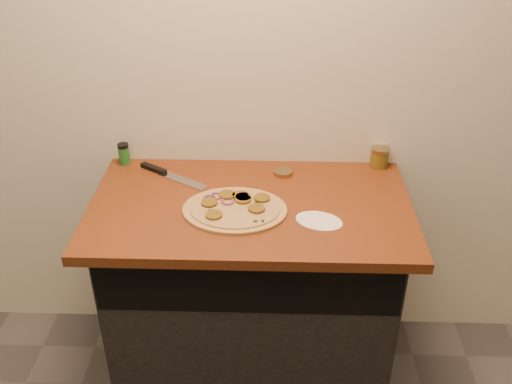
{
  "coord_description": "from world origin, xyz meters",
  "views": [
    {
      "loc": [
        0.08,
        -0.37,
        2.04
      ],
      "look_at": [
        0.02,
        1.41,
        0.95
      ],
      "focal_mm": 40.0,
      "sensor_mm": 36.0,
      "label": 1
    }
  ],
  "objects_px": {
    "chefs_knife": "(167,174)",
    "spice_shaker": "(124,154)",
    "salsa_jar": "(379,157)",
    "pizza": "(235,208)"
  },
  "relations": [
    {
      "from": "pizza",
      "to": "chefs_knife",
      "type": "xyz_separation_m",
      "value": [
        -0.29,
        0.25,
        -0.0
      ]
    },
    {
      "from": "pizza",
      "to": "chefs_knife",
      "type": "height_order",
      "value": "pizza"
    },
    {
      "from": "pizza",
      "to": "salsa_jar",
      "type": "distance_m",
      "value": 0.68
    },
    {
      "from": "salsa_jar",
      "to": "pizza",
      "type": "bearing_deg",
      "value": -148.16
    },
    {
      "from": "chefs_knife",
      "to": "salsa_jar",
      "type": "xyz_separation_m",
      "value": [
        0.86,
        0.11,
        0.04
      ]
    },
    {
      "from": "salsa_jar",
      "to": "spice_shaker",
      "type": "height_order",
      "value": "spice_shaker"
    },
    {
      "from": "pizza",
      "to": "spice_shaker",
      "type": "xyz_separation_m",
      "value": [
        -0.48,
        0.34,
        0.04
      ]
    },
    {
      "from": "chefs_knife",
      "to": "spice_shaker",
      "type": "distance_m",
      "value": 0.22
    },
    {
      "from": "salsa_jar",
      "to": "spice_shaker",
      "type": "bearing_deg",
      "value": -179.27
    },
    {
      "from": "salsa_jar",
      "to": "spice_shaker",
      "type": "xyz_separation_m",
      "value": [
        -1.06,
        -0.01,
        0.0
      ]
    }
  ]
}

